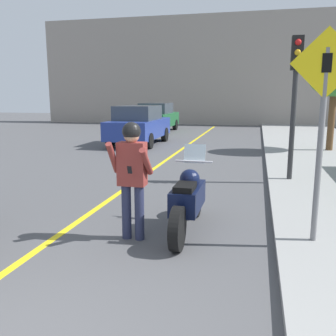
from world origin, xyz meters
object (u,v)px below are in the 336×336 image
(motorcycle, at_px, (188,200))
(street_tree, at_px, (336,68))
(crossing_sign, at_px, (322,117))
(person_biker, at_px, (132,169))
(parked_car_green, at_px, (157,117))
(traffic_light, at_px, (295,81))
(parked_car_blue, at_px, (139,125))

(motorcycle, relative_size, street_tree, 0.54)
(crossing_sign, bearing_deg, street_tree, 79.19)
(motorcycle, relative_size, person_biker, 1.26)
(motorcycle, relative_size, parked_car_green, 0.52)
(traffic_light, height_order, parked_car_blue, traffic_light)
(person_biker, height_order, crossing_sign, crossing_sign)
(parked_car_green, bearing_deg, person_biker, -76.15)
(motorcycle, distance_m, street_tree, 10.29)
(person_biker, xyz_separation_m, street_tree, (4.37, 9.80, 2.01))
(person_biker, bearing_deg, crossing_sign, 5.98)
(crossing_sign, distance_m, parked_car_green, 17.66)
(person_biker, distance_m, parked_car_blue, 11.08)
(traffic_light, xyz_separation_m, parked_car_green, (-6.64, 12.30, -1.58))
(motorcycle, distance_m, parked_car_blue, 10.84)
(crossing_sign, bearing_deg, person_biker, -174.02)
(person_biker, height_order, street_tree, street_tree)
(motorcycle, bearing_deg, traffic_light, 64.33)
(street_tree, xyz_separation_m, parked_car_blue, (-7.66, 0.78, -2.22))
(motorcycle, height_order, parked_car_blue, parked_car_blue)
(motorcycle, bearing_deg, street_tree, 68.55)
(motorcycle, distance_m, traffic_light, 4.61)
(person_biker, relative_size, crossing_sign, 0.61)
(street_tree, bearing_deg, crossing_sign, -100.81)
(motorcycle, height_order, traffic_light, traffic_light)
(traffic_light, bearing_deg, person_biker, -120.62)
(crossing_sign, xyz_separation_m, street_tree, (1.82, 9.53, 1.25))
(parked_car_blue, bearing_deg, street_tree, -5.83)
(street_tree, distance_m, parked_car_green, 11.08)
(traffic_light, bearing_deg, motorcycle, -115.67)
(person_biker, height_order, parked_car_green, person_biker)
(crossing_sign, bearing_deg, parked_car_green, 112.15)
(motorcycle, relative_size, traffic_light, 0.66)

